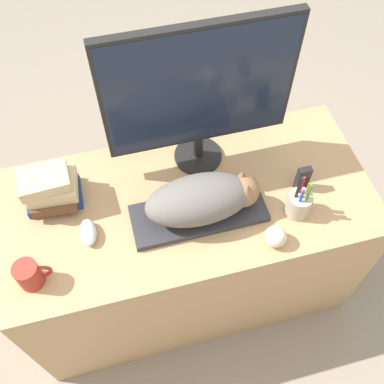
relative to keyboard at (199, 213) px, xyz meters
The scene contains 11 objects.
ground_plane 0.75m from the keyboard, 93.79° to the right, with size 12.00×12.00×0.00m, color gray.
desk 0.37m from the keyboard, 102.23° to the left, with size 1.30×0.60×0.70m.
keyboard is the anchor object (origin of this frame).
cat 0.09m from the keyboard, ahead, with size 0.38×0.18×0.15m.
monitor 0.40m from the keyboard, 75.21° to the left, with size 0.62×0.18×0.57m.
computer_mouse 0.37m from the keyboard, behind, with size 0.05×0.10×0.04m.
coffee_mug 0.57m from the keyboard, 169.68° to the right, with size 0.11×0.08×0.10m.
pen_cup 0.34m from the keyboard, 12.05° to the right, with size 0.08×0.08×0.19m.
baseball 0.27m from the keyboard, 36.97° to the right, with size 0.07×0.07×0.07m.
phone 0.38m from the keyboard, ahead, with size 0.05×0.03×0.10m.
book_stack 0.50m from the keyboard, 158.36° to the left, with size 0.19×0.17×0.15m.
Camera 1 is at (-0.21, -0.53, 2.01)m, focal length 42.00 mm.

